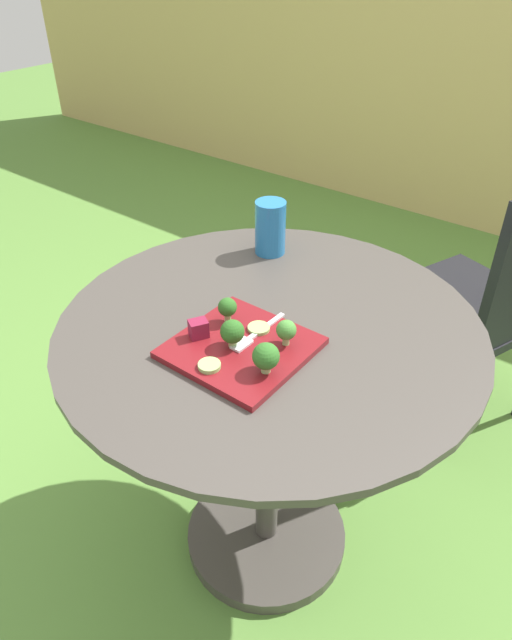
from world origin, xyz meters
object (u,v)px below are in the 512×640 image
object	(u,v)px
patio_chair	(496,292)
salad_plate	(241,348)
fork	(255,335)
drinking_glass	(270,230)

from	to	relation	value
patio_chair	salad_plate	bearing A→B (deg)	-105.33
patio_chair	fork	bearing A→B (deg)	-105.77
drinking_glass	salad_plate	bearing A→B (deg)	-61.52
drinking_glass	fork	xyz separation A→B (m)	(0.20, -0.32, -0.04)
patio_chair	salad_plate	distance (m)	0.97
patio_chair	fork	size ratio (longest dim) A/B	5.83
patio_chair	drinking_glass	xyz separation A→B (m)	(-0.44, -0.55, 0.28)
salad_plate	fork	bearing A→B (deg)	85.01
patio_chair	drinking_glass	size ratio (longest dim) A/B	6.70
patio_chair	salad_plate	size ratio (longest dim) A/B	3.65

